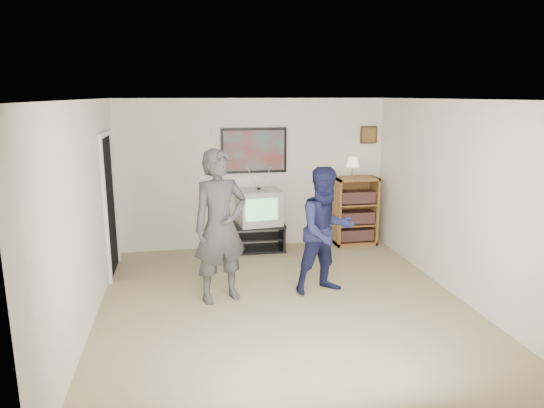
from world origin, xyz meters
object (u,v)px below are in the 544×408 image
object	(u,v)px
media_stand	(257,237)
person_tall	(220,226)
crt_television	(259,207)
person_short	(326,231)
bookshelf	(355,211)

from	to	relation	value
media_stand	person_tall	world-z (taller)	person_tall
media_stand	crt_television	world-z (taller)	crt_television
person_short	person_tall	bearing A→B (deg)	168.08
media_stand	bookshelf	xyz separation A→B (m)	(1.73, 0.05, 0.36)
bookshelf	media_stand	bearing A→B (deg)	-178.35
crt_television	person_tall	bearing A→B (deg)	-118.58
bookshelf	person_tall	size ratio (longest dim) A/B	0.61
crt_television	person_short	distance (m)	1.98
bookshelf	person_short	distance (m)	2.25
media_stand	bookshelf	size ratio (longest dim) A/B	0.79
media_stand	bookshelf	world-z (taller)	bookshelf
media_stand	person_short	size ratio (longest dim) A/B	0.56
crt_television	person_short	world-z (taller)	person_short
bookshelf	crt_television	bearing A→B (deg)	-178.31
media_stand	person_tall	distance (m)	2.17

